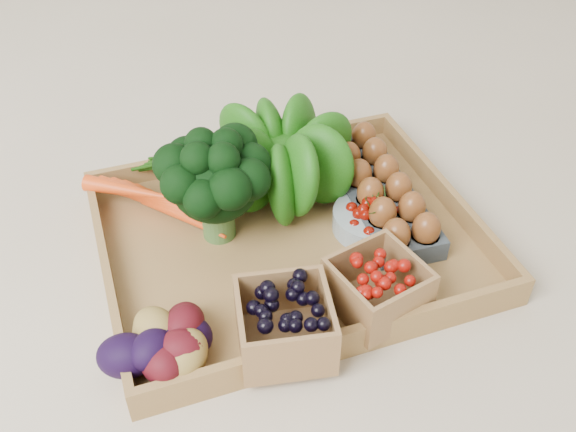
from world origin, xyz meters
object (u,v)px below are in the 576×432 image
object	(u,v)px
broccoli	(217,202)
cherry_bowl	(372,220)
tray	(288,242)
egg_carton	(377,196)

from	to	relation	value
broccoli	cherry_bowl	xyz separation A→B (m)	(0.23, -0.06, -0.05)
cherry_bowl	tray	bearing A→B (deg)	170.90
egg_carton	cherry_bowl	bearing A→B (deg)	-118.39
tray	cherry_bowl	world-z (taller)	cherry_bowl
tray	broccoli	xyz separation A→B (m)	(-0.10, 0.04, 0.07)
egg_carton	broccoli	bearing A→B (deg)	-179.82
broccoli	egg_carton	distance (m)	0.26
broccoli	egg_carton	xyz separation A→B (m)	(0.26, -0.01, -0.05)
cherry_bowl	egg_carton	xyz separation A→B (m)	(0.03, 0.05, 0.00)
tray	broccoli	distance (m)	0.13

